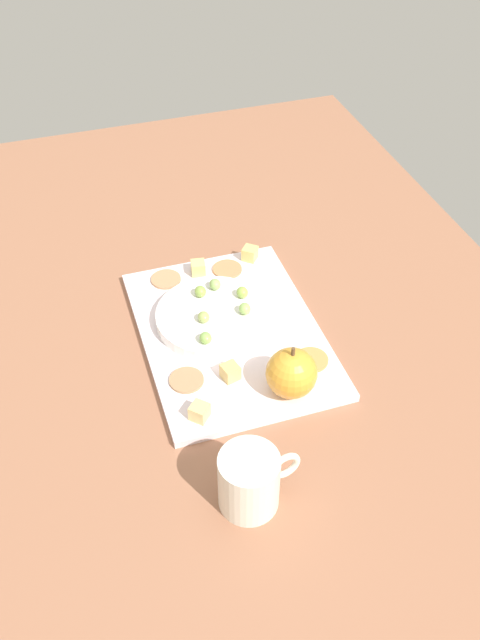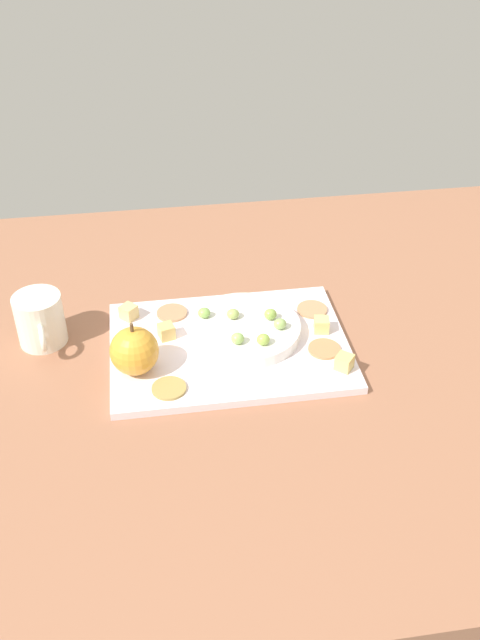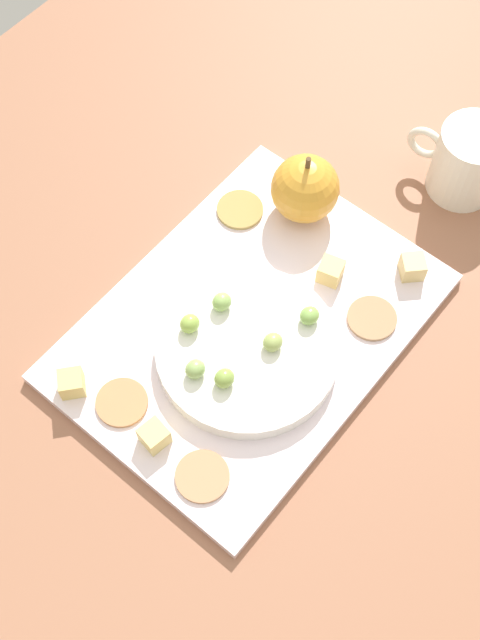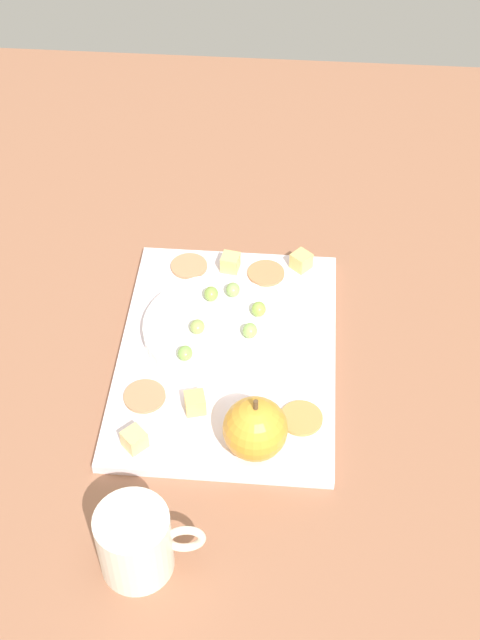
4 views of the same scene
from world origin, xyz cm
name	(u,v)px [view 2 (image 2 of 4)]	position (x,y,z in cm)	size (l,w,h in cm)	color
table	(209,361)	(0.00, 0.00, 1.84)	(148.08, 95.20, 3.67)	#9A6348
platter	(229,344)	(-3.15, -0.49, 4.28)	(35.16, 25.59, 1.21)	white
serving_dish	(244,329)	(-5.68, -1.82, 5.80)	(17.07, 17.07, 1.84)	white
apple_whole	(134,351)	(10.70, 4.21, 8.33)	(6.90, 6.90, 6.90)	gold
apple_stem	(132,328)	(10.70, 4.21, 12.38)	(0.50, 0.50, 1.20)	brown
cheese_cube_0	(129,312)	(11.39, -8.63, 5.99)	(2.21, 2.21, 2.21)	#E4C77A
cheese_cube_1	(166,331)	(5.92, -2.76, 5.99)	(2.21, 2.21, 2.21)	#E7C26B
cheese_cube_2	(321,325)	(-17.44, -0.90, 5.99)	(2.21, 2.21, 2.21)	#E6CF77
cheese_cube_3	(344,362)	(-18.49, 8.24, 5.99)	(2.21, 2.21, 2.21)	#E2C96F
cracker_0	(312,309)	(-17.32, -6.33, 5.08)	(4.77, 4.77, 0.40)	tan
cracker_1	(172,313)	(4.72, -8.68, 5.08)	(4.77, 4.77, 0.40)	tan
cracker_2	(169,388)	(6.39, 9.04, 5.08)	(4.77, 4.77, 0.40)	#AA904C
cracker_3	(324,349)	(-16.77, 3.77, 5.08)	(4.77, 4.77, 0.40)	tan
grape_0	(233,314)	(-4.28, -3.63, 7.50)	(1.92, 1.73, 1.54)	#9DB15B
grape_1	(280,324)	(-10.80, 0.14, 7.56)	(1.92, 1.73, 1.67)	#93B562
grape_2	(238,338)	(-4.07, 2.59, 7.58)	(1.92, 1.73, 1.71)	#96C061
grape_3	(270,314)	(-9.84, -2.58, 7.59)	(1.92, 1.73, 1.73)	#8BAC4A
grape_4	(203,313)	(0.23, -4.55, 7.51)	(1.92, 1.73, 1.56)	#89B856
grape_5	(263,339)	(-7.69, 3.38, 7.59)	(1.92, 1.73, 1.72)	#97BB4C
cup	(40,320)	(24.38, -6.15, 7.68)	(7.17, 10.35, 8.01)	white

